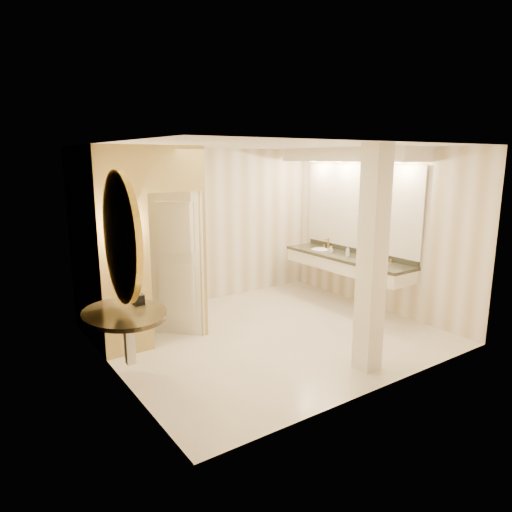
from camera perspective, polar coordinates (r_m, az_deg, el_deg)
The scene contains 16 objects.
floor at distance 6.81m, azimuth 1.72°, elevation -9.73°, with size 4.50×4.50×0.00m, color #EFE8CE.
ceiling at distance 6.32m, azimuth 1.88°, elevation 13.63°, with size 4.50×4.50×0.00m, color silver.
wall_back at distance 8.10m, azimuth -6.61°, elevation 3.66°, with size 4.50×0.02×2.70m, color white.
wall_front at distance 4.99m, azimuth 15.50°, elevation -2.05°, with size 4.50×0.02×2.70m, color white.
wall_left at distance 5.43m, azimuth -17.72°, elevation -1.05°, with size 0.02×4.00×2.70m, color white.
wall_right at distance 7.95m, azimuth 15.02°, elevation 3.16°, with size 0.02×4.00×2.70m, color white.
toilet_closet at distance 6.69m, azimuth -11.04°, elevation 2.01°, with size 1.50×1.55×2.70m.
wall_sconce at distance 5.86m, azimuth -16.16°, elevation 3.79°, with size 0.14×0.14×0.42m.
vanity at distance 7.98m, azimuth 11.67°, elevation 5.38°, with size 0.75×2.72×2.09m.
console_shelf at distance 5.15m, azimuth -16.30°, elevation -1.65°, with size 1.12×1.12×2.01m.
pillar at distance 5.52m, azimuth 14.29°, elevation -0.64°, with size 0.26×0.26×2.70m, color white.
tissue_box at distance 5.47m, azimuth -14.50°, elevation -5.29°, with size 0.12×0.12×0.12m, color black.
toilet at distance 7.22m, azimuth -18.54°, elevation -5.75°, with size 0.44×0.78×0.79m, color white.
soap_bottle_a at distance 8.26m, azimuth 9.23°, elevation 0.82°, with size 0.05×0.06×0.12m, color beige.
soap_bottle_b at distance 8.30m, azimuth 9.34°, elevation 0.83°, with size 0.08×0.08×0.11m, color silver.
soap_bottle_c at distance 7.97m, azimuth 11.38°, elevation 0.57°, with size 0.07×0.07×0.19m, color #C6B28C.
Camera 1 is at (-3.74, -5.09, 2.54)m, focal length 32.00 mm.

